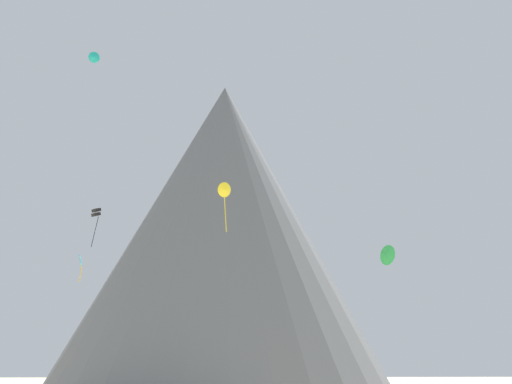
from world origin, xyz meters
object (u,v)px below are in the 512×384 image
object	(u,v)px
kite_teal_high	(94,57)
kite_black_mid	(96,213)
kite_yellow_mid	(225,191)
rock_massif	(232,242)
kite_green_mid	(387,255)
kite_cyan_low	(80,263)

from	to	relation	value
kite_teal_high	kite_black_mid	world-z (taller)	kite_teal_high
kite_teal_high	kite_yellow_mid	xyz separation A→B (m)	(16.70, -12.95, -21.30)
kite_yellow_mid	kite_black_mid	xyz separation A→B (m)	(-17.78, 26.00, 4.37)
kite_yellow_mid	rock_massif	bearing A→B (deg)	56.48
kite_green_mid	kite_teal_high	world-z (taller)	kite_teal_high
kite_black_mid	kite_yellow_mid	bearing A→B (deg)	170.07
rock_massif	kite_teal_high	size ratio (longest dim) A/B	44.44
kite_teal_high	kite_cyan_low	size ratio (longest dim) A/B	0.61
kite_yellow_mid	kite_black_mid	distance (m)	31.80
rock_massif	kite_black_mid	size ratio (longest dim) A/B	11.95
kite_cyan_low	kite_black_mid	bearing A→B (deg)	47.66
rock_massif	kite_green_mid	size ratio (longest dim) A/B	32.85
kite_yellow_mid	kite_cyan_low	size ratio (longest dim) A/B	1.95
kite_teal_high	kite_yellow_mid	distance (m)	30.01
kite_teal_high	kite_cyan_low	distance (m)	31.07
kite_green_mid	kite_black_mid	size ratio (longest dim) A/B	0.36
kite_green_mid	rock_massif	bearing A→B (deg)	167.32
kite_green_mid	kite_teal_high	size ratio (longest dim) A/B	1.35
rock_massif	kite_cyan_low	distance (m)	54.42
kite_green_mid	kite_yellow_mid	size ratio (longest dim) A/B	0.42
kite_black_mid	kite_cyan_low	world-z (taller)	kite_black_mid
kite_green_mid	kite_cyan_low	size ratio (longest dim) A/B	0.83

